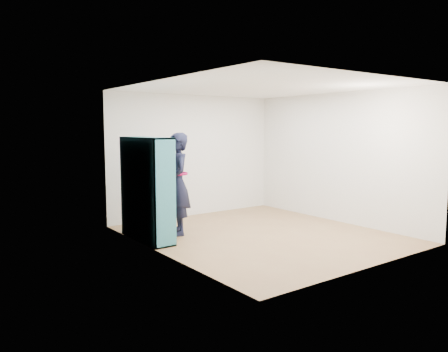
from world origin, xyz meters
TOP-DOWN VIEW (x-y plane):
  - floor at (0.00, 0.00)m, footprint 4.50×4.50m
  - ceiling at (0.00, 0.00)m, footprint 4.50×4.50m
  - wall_left at (-2.00, 0.00)m, footprint 0.02×4.50m
  - wall_right at (2.00, 0.00)m, footprint 0.02×4.50m
  - wall_back at (0.00, 2.25)m, footprint 4.00×0.02m
  - wall_front at (0.00, -2.25)m, footprint 4.00×0.02m
  - bookshelf at (-1.83, 0.90)m, footprint 0.38×1.31m
  - person at (-1.18, 0.94)m, footprint 0.61×0.76m
  - smartphone at (-1.29, 1.06)m, footprint 0.03×0.08m

SIDE VIEW (x-z plane):
  - floor at x=0.00m, z-range 0.00..0.00m
  - bookshelf at x=-1.83m, z-range -0.03..1.72m
  - person at x=-1.18m, z-range 0.00..1.82m
  - smartphone at x=-1.29m, z-range 0.97..1.09m
  - wall_left at x=-2.00m, z-range 0.00..2.60m
  - wall_right at x=2.00m, z-range 0.00..2.60m
  - wall_back at x=0.00m, z-range 0.00..2.60m
  - wall_front at x=0.00m, z-range 0.00..2.60m
  - ceiling at x=0.00m, z-range 2.60..2.60m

